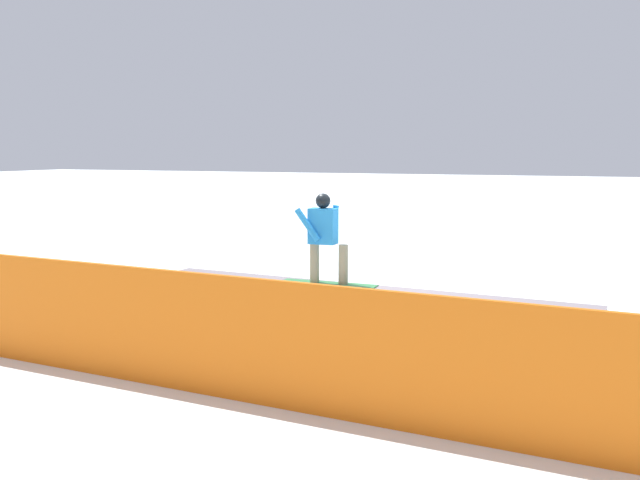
{
  "coord_description": "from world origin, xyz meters",
  "views": [
    {
      "loc": [
        -3.22,
        9.56,
        2.49
      ],
      "look_at": [
        0.28,
        0.98,
        1.29
      ],
      "focal_mm": 39.67,
      "sensor_mm": 36.0,
      "label": 1
    }
  ],
  "objects": [
    {
      "name": "ground_plane",
      "position": [
        0.0,
        0.0,
        0.0
      ],
      "size": [
        120.0,
        120.0,
        0.0
      ],
      "primitive_type": "plane",
      "color": "white"
    },
    {
      "name": "grind_box",
      "position": [
        0.0,
        0.0,
        0.23
      ],
      "size": [
        6.59,
        0.95,
        0.5
      ],
      "color": "black",
      "rests_on": "ground_plane"
    },
    {
      "name": "snowboarder",
      "position": [
        0.62,
        -0.04,
        1.23
      ],
      "size": [
        1.47,
        0.43,
        1.34
      ],
      "color": "#358046",
      "rests_on": "grind_box"
    },
    {
      "name": "safety_fence",
      "position": [
        0.0,
        3.58,
        0.63
      ],
      "size": [
        9.24,
        0.71,
        1.25
      ],
      "primitive_type": "cube",
      "rotation": [
        0.0,
        0.0,
        -0.07
      ],
      "color": "orange",
      "rests_on": "ground_plane"
    }
  ]
}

